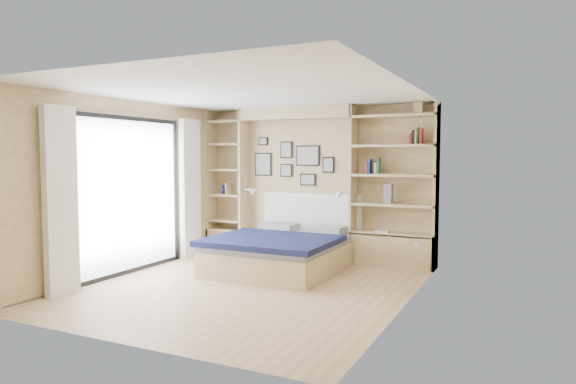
% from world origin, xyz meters
% --- Properties ---
extents(ground, '(4.50, 4.50, 0.00)m').
position_xyz_m(ground, '(0.00, 0.00, 0.00)').
color(ground, '#D4AF82').
rests_on(ground, ground).
extents(room_shell, '(4.50, 4.50, 4.50)m').
position_xyz_m(room_shell, '(-0.39, 1.52, 1.08)').
color(room_shell, '#D0B983').
rests_on(room_shell, ground).
extents(bed, '(1.77, 2.21, 1.07)m').
position_xyz_m(bed, '(-0.08, 1.13, 0.28)').
color(bed, tan).
rests_on(bed, ground).
extents(photo_gallery, '(1.48, 0.02, 0.82)m').
position_xyz_m(photo_gallery, '(-0.45, 2.22, 1.60)').
color(photo_gallery, black).
rests_on(photo_gallery, ground).
extents(reading_lamps, '(1.92, 0.12, 0.15)m').
position_xyz_m(reading_lamps, '(-0.30, 2.00, 1.10)').
color(reading_lamps, silver).
rests_on(reading_lamps, ground).
extents(shelf_decor, '(3.51, 0.23, 2.03)m').
position_xyz_m(shelf_decor, '(1.21, 2.07, 1.71)').
color(shelf_decor, '#B52E50').
rests_on(shelf_decor, ground).
extents(deck, '(3.20, 4.00, 0.05)m').
position_xyz_m(deck, '(-3.60, 0.00, 0.00)').
color(deck, '#6D6150').
rests_on(deck, ground).
extents(deck_chair, '(0.69, 0.86, 0.76)m').
position_xyz_m(deck_chair, '(-3.53, 0.69, 0.36)').
color(deck_chair, tan).
rests_on(deck_chair, ground).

